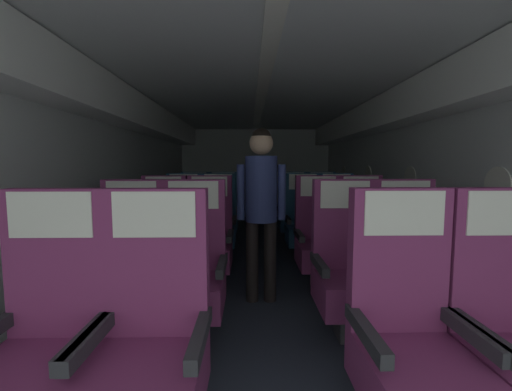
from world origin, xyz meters
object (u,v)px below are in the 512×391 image
at_px(seat_c_right_aisle, 362,240).
at_px(seat_d_right_window, 303,224).
at_px(seat_b_right_aisle, 408,270).
at_px(seat_d_right_aisle, 337,224).
at_px(seat_a_left_aisle, 151,344).
at_px(seat_e_right_window, 293,213).
at_px(seat_b_left_window, 130,272).
at_px(seat_e_right_aisle, 322,213).
at_px(seat_e_left_aisle, 223,213).
at_px(seat_d_left_aisle, 218,224).
at_px(seat_b_left_aisle, 193,272).
at_px(seat_c_right_window, 319,240).
at_px(seat_a_right_window, 409,339).
at_px(seat_d_left_window, 183,224).
at_px(seat_c_left_aisle, 209,241).
at_px(seat_c_left_window, 163,241).
at_px(seat_b_right_window, 347,270).
at_px(flight_attendant, 261,197).
at_px(seat_e_left_window, 195,214).
at_px(seat_a_left_window, 44,345).

height_order(seat_c_right_aisle, seat_d_right_window, same).
height_order(seat_b_right_aisle, seat_d_right_aisle, same).
xyz_separation_m(seat_c_right_aisle, seat_d_right_window, (-0.44, 0.93, 0.00)).
xyz_separation_m(seat_a_left_aisle, seat_e_right_window, (1.10, 3.72, 0.00)).
xyz_separation_m(seat_b_left_window, seat_e_right_aisle, (1.99, 2.76, 0.00)).
relative_size(seat_b_left_window, seat_e_left_aisle, 1.00).
distance_m(seat_d_left_aisle, seat_e_left_aisle, 0.93).
height_order(seat_b_left_aisle, seat_d_right_aisle, same).
height_order(seat_c_right_window, seat_e_right_window, same).
height_order(seat_a_right_window, seat_d_left_window, same).
distance_m(seat_b_left_aisle, seat_c_left_aisle, 0.94).
height_order(seat_c_left_window, seat_d_right_aisle, same).
relative_size(seat_a_right_window, seat_c_right_aisle, 1.00).
height_order(seat_c_left_aisle, seat_e_right_aisle, same).
relative_size(seat_b_right_window, seat_d_left_window, 1.00).
relative_size(seat_b_left_aisle, flight_attendant, 0.73).
height_order(seat_a_right_window, seat_e_left_window, same).
bearing_deg(seat_e_left_window, seat_e_left_aisle, 1.99).
distance_m(seat_a_left_aisle, seat_b_right_aisle, 1.82).
bearing_deg(seat_a_left_window, seat_e_right_aisle, 61.58).
bearing_deg(seat_c_right_aisle, seat_d_right_window, 115.41).
bearing_deg(seat_e_right_aisle, seat_c_left_aisle, -130.18).
bearing_deg(seat_e_right_aisle, seat_e_left_window, -179.97).
height_order(seat_a_right_window, seat_e_right_aisle, same).
distance_m(seat_b_right_aisle, seat_c_left_aisle, 1.80).
distance_m(seat_c_left_window, seat_e_right_window, 2.41).
height_order(seat_a_right_window, seat_b_left_aisle, same).
bearing_deg(seat_b_right_window, seat_c_right_aisle, 64.85).
height_order(seat_c_left_aisle, seat_d_right_aisle, same).
bearing_deg(seat_e_right_aisle, seat_c_right_window, -103.65).
bearing_deg(seat_e_left_window, seat_c_right_window, -49.61).
xyz_separation_m(seat_d_right_window, flight_attendant, (-0.59, -1.28, 0.47)).
relative_size(seat_b_left_aisle, seat_c_right_aisle, 1.00).
relative_size(seat_a_left_aisle, seat_c_right_aisle, 1.00).
bearing_deg(seat_e_right_window, seat_c_right_window, -89.60).
bearing_deg(seat_c_left_window, seat_e_left_aisle, 76.25).
xyz_separation_m(seat_d_left_window, seat_e_left_window, (-0.01, 0.91, 0.00)).
height_order(seat_a_left_aisle, seat_c_right_aisle, same).
bearing_deg(seat_c_left_window, seat_b_left_window, -88.99).
bearing_deg(seat_c_right_aisle, seat_c_right_window, 179.71).
bearing_deg(seat_a_left_aisle, seat_b_left_aisle, 89.35).
xyz_separation_m(seat_d_right_aisle, seat_e_right_aisle, (0.01, 0.93, 0.00)).
relative_size(seat_d_right_aisle, seat_e_right_aisle, 1.00).
xyz_separation_m(seat_e_left_window, flight_attendant, (0.96, -2.18, 0.47)).
xyz_separation_m(seat_a_left_aisle, flight_attendant, (0.52, 1.52, 0.47)).
distance_m(seat_c_left_window, seat_e_left_window, 1.83).
relative_size(seat_d_left_aisle, seat_e_left_window, 1.00).
xyz_separation_m(seat_c_left_aisle, seat_e_right_window, (1.09, 1.85, 0.00)).
bearing_deg(seat_c_right_aisle, seat_e_right_aisle, 89.72).
bearing_deg(seat_d_left_window, seat_c_left_window, -91.03).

